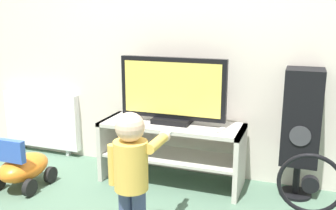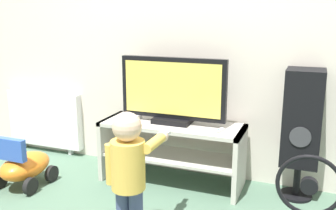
{
  "view_description": "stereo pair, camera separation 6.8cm",
  "coord_description": "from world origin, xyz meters",
  "px_view_note": "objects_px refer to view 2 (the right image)",
  "views": [
    {
      "loc": [
        0.95,
        -2.49,
        1.34
      ],
      "look_at": [
        0.0,
        0.12,
        0.67
      ],
      "focal_mm": 40.0,
      "sensor_mm": 36.0,
      "label": 1
    },
    {
      "loc": [
        1.01,
        -2.46,
        1.34
      ],
      "look_at": [
        0.0,
        0.12,
        0.67
      ],
      "focal_mm": 40.0,
      "sensor_mm": 36.0,
      "label": 2
    }
  ],
  "objects_px": {
    "child": "(129,165)",
    "floor_fan": "(308,196)",
    "television": "(173,91)",
    "radiator": "(45,119)",
    "remote_primary": "(219,131)",
    "game_console": "(135,118)",
    "ride_on_toy": "(25,166)",
    "speaker_tower": "(302,120)"
  },
  "relations": [
    {
      "from": "remote_primary",
      "to": "game_console",
      "type": "bearing_deg",
      "value": 174.7
    },
    {
      "from": "game_console",
      "to": "floor_fan",
      "type": "bearing_deg",
      "value": -12.72
    },
    {
      "from": "remote_primary",
      "to": "speaker_tower",
      "type": "height_order",
      "value": "speaker_tower"
    },
    {
      "from": "floor_fan",
      "to": "child",
      "type": "bearing_deg",
      "value": -154.07
    },
    {
      "from": "speaker_tower",
      "to": "floor_fan",
      "type": "xyz_separation_m",
      "value": [
        0.08,
        -0.44,
        -0.37
      ]
    },
    {
      "from": "remote_primary",
      "to": "radiator",
      "type": "relative_size",
      "value": 0.16
    },
    {
      "from": "floor_fan",
      "to": "television",
      "type": "bearing_deg",
      "value": 161.21
    },
    {
      "from": "television",
      "to": "remote_primary",
      "type": "distance_m",
      "value": 0.49
    },
    {
      "from": "child",
      "to": "radiator",
      "type": "height_order",
      "value": "child"
    },
    {
      "from": "television",
      "to": "child",
      "type": "xyz_separation_m",
      "value": [
        0.04,
        -0.85,
        -0.28
      ]
    },
    {
      "from": "speaker_tower",
      "to": "ride_on_toy",
      "type": "relative_size",
      "value": 2.12
    },
    {
      "from": "remote_primary",
      "to": "child",
      "type": "distance_m",
      "value": 0.81
    },
    {
      "from": "ride_on_toy",
      "to": "floor_fan",
      "type": "bearing_deg",
      "value": 4.01
    },
    {
      "from": "ride_on_toy",
      "to": "radiator",
      "type": "height_order",
      "value": "radiator"
    },
    {
      "from": "speaker_tower",
      "to": "ride_on_toy",
      "type": "xyz_separation_m",
      "value": [
        -2.04,
        -0.59,
        -0.43
      ]
    },
    {
      "from": "floor_fan",
      "to": "ride_on_toy",
      "type": "xyz_separation_m",
      "value": [
        -2.12,
        -0.15,
        -0.06
      ]
    },
    {
      "from": "television",
      "to": "child",
      "type": "relative_size",
      "value": 1.07
    },
    {
      "from": "floor_fan",
      "to": "ride_on_toy",
      "type": "height_order",
      "value": "floor_fan"
    },
    {
      "from": "child",
      "to": "game_console",
      "type": "bearing_deg",
      "value": 113.81
    },
    {
      "from": "game_console",
      "to": "remote_primary",
      "type": "distance_m",
      "value": 0.71
    },
    {
      "from": "child",
      "to": "ride_on_toy",
      "type": "distance_m",
      "value": 1.21
    },
    {
      "from": "child",
      "to": "radiator",
      "type": "bearing_deg",
      "value": 144.75
    },
    {
      "from": "television",
      "to": "radiator",
      "type": "height_order",
      "value": "television"
    },
    {
      "from": "television",
      "to": "radiator",
      "type": "distance_m",
      "value": 1.51
    },
    {
      "from": "game_console",
      "to": "speaker_tower",
      "type": "relative_size",
      "value": 0.16
    },
    {
      "from": "floor_fan",
      "to": "ride_on_toy",
      "type": "bearing_deg",
      "value": -175.99
    },
    {
      "from": "game_console",
      "to": "child",
      "type": "bearing_deg",
      "value": -66.19
    },
    {
      "from": "game_console",
      "to": "speaker_tower",
      "type": "height_order",
      "value": "speaker_tower"
    },
    {
      "from": "ride_on_toy",
      "to": "radiator",
      "type": "xyz_separation_m",
      "value": [
        -0.36,
        0.7,
        0.16
      ]
    },
    {
      "from": "speaker_tower",
      "to": "ride_on_toy",
      "type": "bearing_deg",
      "value": -163.93
    },
    {
      "from": "television",
      "to": "radiator",
      "type": "bearing_deg",
      "value": 172.14
    },
    {
      "from": "child",
      "to": "remote_primary",
      "type": "bearing_deg",
      "value": 63.74
    },
    {
      "from": "remote_primary",
      "to": "radiator",
      "type": "distance_m",
      "value": 1.87
    },
    {
      "from": "game_console",
      "to": "child",
      "type": "height_order",
      "value": "child"
    },
    {
      "from": "television",
      "to": "ride_on_toy",
      "type": "relative_size",
      "value": 1.87
    },
    {
      "from": "television",
      "to": "remote_primary",
      "type": "relative_size",
      "value": 6.38
    },
    {
      "from": "radiator",
      "to": "ride_on_toy",
      "type": "bearing_deg",
      "value": -63.0
    },
    {
      "from": "game_console",
      "to": "remote_primary",
      "type": "bearing_deg",
      "value": -5.3
    },
    {
      "from": "child",
      "to": "floor_fan",
      "type": "relative_size",
      "value": 1.59
    },
    {
      "from": "child",
      "to": "radiator",
      "type": "distance_m",
      "value": 1.81
    },
    {
      "from": "remote_primary",
      "to": "ride_on_toy",
      "type": "relative_size",
      "value": 0.29
    },
    {
      "from": "game_console",
      "to": "radiator",
      "type": "bearing_deg",
      "value": 167.54
    }
  ]
}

